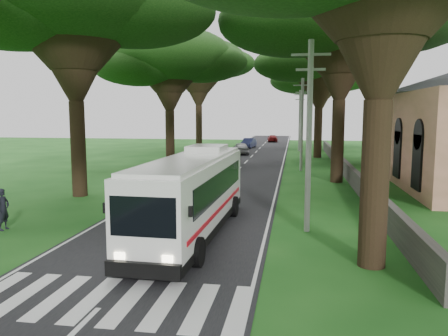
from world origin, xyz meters
name	(u,v)px	position (x,y,z in m)	size (l,w,h in m)	color
ground	(134,274)	(0.00, 0.00, 0.00)	(140.00, 140.00, 0.00)	#164915
road	(237,171)	(0.00, 25.00, 0.01)	(8.00, 120.00, 0.04)	black
crosswalk	(107,301)	(0.00, -2.00, 0.00)	(8.00, 3.00, 0.01)	silver
property_wall	(345,168)	(9.00, 24.00, 0.60)	(0.35, 50.00, 1.20)	#383533
pole_near	(309,134)	(5.50, 6.00, 4.18)	(1.60, 0.24, 8.00)	gray
pole_mid	(302,123)	(5.50, 26.00, 4.18)	(1.60, 0.24, 8.00)	gray
pole_far	(300,120)	(5.50, 46.00, 4.18)	(1.60, 0.24, 8.00)	gray
tree_l_mida	(72,0)	(-8.00, 12.00, 11.55)	(13.63, 13.63, 14.59)	black
tree_l_midb	(169,57)	(-7.50, 30.00, 10.48)	(12.74, 12.74, 13.34)	black
tree_l_far	(198,60)	(-8.50, 48.00, 12.34)	(12.94, 12.94, 15.29)	black
tree_r_mida	(342,11)	(8.00, 20.00, 12.12)	(15.33, 15.33, 15.48)	black
tree_r_midb	(320,56)	(7.50, 38.00, 11.32)	(13.14, 13.14, 14.27)	black
tree_r_far	(320,74)	(8.50, 56.00, 10.84)	(13.51, 13.51, 13.85)	black
coach_bus	(193,193)	(0.80, 4.72, 1.75)	(2.85, 11.10, 3.25)	white
distant_car_a	(241,148)	(-1.60, 40.55, 0.75)	(1.69, 4.21, 1.43)	#9F9FA3
distant_car_b	(249,143)	(-1.70, 50.60, 0.72)	(1.46, 4.18, 1.38)	navy
distant_car_c	(272,138)	(1.07, 64.31, 0.62)	(1.66, 4.07, 1.18)	maroon
pedestrian	(3,209)	(-7.45, 4.12, 0.91)	(0.66, 0.44, 1.82)	black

